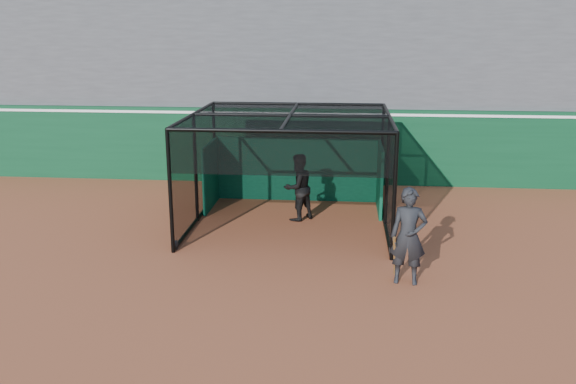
{
  "coord_description": "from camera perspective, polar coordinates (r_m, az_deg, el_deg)",
  "views": [
    {
      "loc": [
        1.77,
        -11.51,
        5.09
      ],
      "look_at": [
        0.51,
        2.0,
        1.4
      ],
      "focal_mm": 38.0,
      "sensor_mm": 36.0,
      "label": 1
    }
  ],
  "objects": [
    {
      "name": "outfield_wall",
      "position": [
        20.45,
        0.26,
        4.49
      ],
      "size": [
        50.0,
        0.5,
        2.5
      ],
      "color": "#0B3C20",
      "rests_on": "ground"
    },
    {
      "name": "grandstand",
      "position": [
        23.86,
        1.1,
        13.73
      ],
      "size": [
        50.0,
        7.85,
        8.95
      ],
      "color": "#4C4C4F",
      "rests_on": "ground"
    },
    {
      "name": "batter",
      "position": [
        16.4,
        0.93,
        0.44
      ],
      "size": [
        1.12,
        1.11,
        1.82
      ],
      "primitive_type": "imported",
      "rotation": [
        0.0,
        0.0,
        3.9
      ],
      "color": "black",
      "rests_on": "ground"
    },
    {
      "name": "ground",
      "position": [
        12.71,
        -3.16,
        -8.42
      ],
      "size": [
        120.0,
        120.0,
        0.0
      ],
      "primitive_type": "plane",
      "color": "brown",
      "rests_on": "ground"
    },
    {
      "name": "on_deck_player",
      "position": [
        12.55,
        11.2,
        -4.1
      ],
      "size": [
        0.77,
        0.55,
        2.01
      ],
      "color": "black",
      "rests_on": "ground"
    },
    {
      "name": "batting_cage",
      "position": [
        15.96,
        0.2,
        2.01
      ],
      "size": [
        5.13,
        4.93,
        2.9
      ],
      "color": "black",
      "rests_on": "ground"
    }
  ]
}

